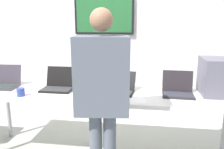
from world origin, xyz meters
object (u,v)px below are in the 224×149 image
object	(u,v)px
laptop_station_2	(118,88)
person	(102,89)
equipment_box	(221,77)
workbench	(106,97)
coffee_mug	(21,92)
laptop_station_0	(5,82)
laptop_station_1	(59,84)
laptop_station_3	(178,89)

from	to	relation	value
laptop_station_2	person	xyz separation A→B (m)	(-0.05, -0.66, 0.18)
equipment_box	person	xyz separation A→B (m)	(-1.15, -0.73, 0.03)
workbench	coffee_mug	size ratio (longest dim) A/B	34.74
laptop_station_0	laptop_station_1	size ratio (longest dim) A/B	0.92
laptop_station_0	laptop_station_2	bearing A→B (deg)	-0.31
equipment_box	person	distance (m)	1.37
equipment_box	person	world-z (taller)	person
coffee_mug	laptop_station_3	bearing A→B (deg)	9.82
equipment_box	coffee_mug	distance (m)	2.14
laptop_station_0	laptop_station_1	distance (m)	0.67
laptop_station_1	laptop_station_2	xyz separation A→B (m)	(0.70, -0.01, -0.01)
laptop_station_3	laptop_station_2	bearing A→B (deg)	179.90
laptop_station_0	laptop_station_1	xyz separation A→B (m)	(0.67, 0.00, -0.00)
laptop_station_0	coffee_mug	distance (m)	0.47
person	coffee_mug	distance (m)	1.04
laptop_station_3	person	size ratio (longest dim) A/B	0.20
laptop_station_2	coffee_mug	distance (m)	1.05
coffee_mug	laptop_station_0	bearing A→B (deg)	141.06
laptop_station_3	laptop_station_0	bearing A→B (deg)	179.75
laptop_station_1	person	xyz separation A→B (m)	(0.65, -0.67, 0.17)
equipment_box	laptop_station_1	bearing A→B (deg)	-178.10
laptop_station_2	coffee_mug	world-z (taller)	laptop_station_2
laptop_station_0	person	xyz separation A→B (m)	(1.32, -0.67, 0.17)
equipment_box	laptop_station_1	xyz separation A→B (m)	(-1.80, -0.06, -0.14)
equipment_box	laptop_station_3	world-z (taller)	equipment_box
laptop_station_2	laptop_station_3	world-z (taller)	laptop_station_3
laptop_station_3	coffee_mug	bearing A→B (deg)	-170.18
equipment_box	laptop_station_1	size ratio (longest dim) A/B	1.14
laptop_station_1	laptop_station_3	distance (m)	1.35
laptop_station_3	person	xyz separation A→B (m)	(-0.71, -0.66, 0.17)
equipment_box	person	size ratio (longest dim) A/B	0.25
equipment_box	laptop_station_1	distance (m)	1.81
equipment_box	coffee_mug	bearing A→B (deg)	-170.30
workbench	laptop_station_1	bearing A→B (deg)	174.93
laptop_station_1	person	bearing A→B (deg)	-46.10
workbench	laptop_station_2	world-z (taller)	laptop_station_2
person	workbench	bearing A→B (deg)	97.00
workbench	equipment_box	world-z (taller)	equipment_box
laptop_station_1	person	world-z (taller)	person
workbench	laptop_station_2	distance (m)	0.17
laptop_station_2	person	bearing A→B (deg)	-94.44
laptop_station_2	person	size ratio (longest dim) A/B	0.24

